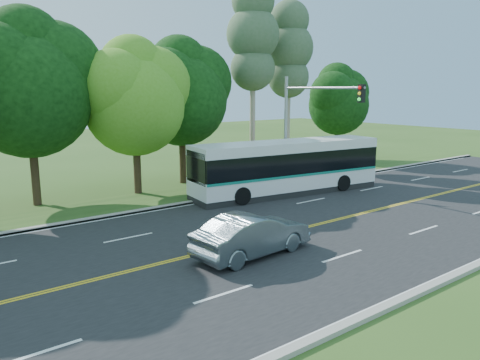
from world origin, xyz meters
TOP-DOWN VIEW (x-y plane):
  - ground at (0.00, 0.00)m, footprint 120.00×120.00m
  - road at (0.00, 0.00)m, footprint 60.00×14.00m
  - curb_north at (0.00, 7.15)m, footprint 60.00×0.30m
  - curb_south at (0.00, -7.15)m, footprint 60.00×0.30m
  - grass_verge at (0.00, 9.00)m, footprint 60.00×4.00m
  - lane_markings at (-0.09, 0.00)m, footprint 57.60×13.82m
  - tree_row at (-5.15, 12.13)m, footprint 44.70×9.10m
  - bougainvillea_hedge at (7.18, 8.15)m, footprint 9.50×2.25m
  - traffic_signal at (6.49, 5.40)m, footprint 0.42×6.10m
  - transit_bus at (5.29, 5.80)m, footprint 12.31×4.12m
  - sedan at (-3.14, -1.34)m, footprint 5.00×2.10m

SIDE VIEW (x-z plane):
  - ground at x=0.00m, z-range 0.00..0.00m
  - road at x=0.00m, z-range 0.00..0.02m
  - lane_markings at x=-0.09m, z-range 0.02..0.02m
  - grass_verge at x=0.00m, z-range 0.00..0.10m
  - curb_north at x=0.00m, z-range 0.00..0.15m
  - curb_south at x=0.00m, z-range 0.00..0.15m
  - bougainvillea_hedge at x=7.18m, z-range -0.03..1.47m
  - sedan at x=-3.14m, z-range 0.02..1.63m
  - transit_bus at x=5.29m, z-range 0.00..3.17m
  - traffic_signal at x=6.49m, z-range 1.17..8.17m
  - tree_row at x=-5.15m, z-range -0.19..13.65m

